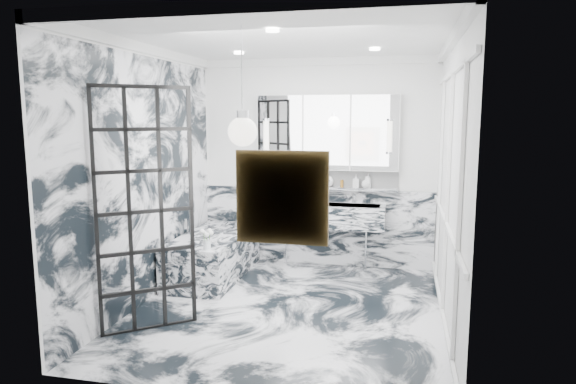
% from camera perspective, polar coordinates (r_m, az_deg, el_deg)
% --- Properties ---
extents(floor, '(3.60, 3.60, 0.00)m').
position_cam_1_polar(floor, '(5.61, -0.04, -12.87)').
color(floor, white).
rests_on(floor, ground).
extents(ceiling, '(3.60, 3.60, 0.00)m').
position_cam_1_polar(ceiling, '(5.28, -0.04, 16.71)').
color(ceiling, white).
rests_on(ceiling, wall_back).
extents(wall_back, '(3.60, 0.00, 3.60)m').
position_cam_1_polar(wall_back, '(7.02, 3.21, 3.22)').
color(wall_back, white).
rests_on(wall_back, floor).
extents(wall_front, '(3.60, 0.00, 3.60)m').
position_cam_1_polar(wall_front, '(3.55, -6.47, -2.03)').
color(wall_front, white).
rests_on(wall_front, floor).
extents(wall_left, '(0.00, 3.60, 3.60)m').
position_cam_1_polar(wall_left, '(5.83, -15.57, 1.83)').
color(wall_left, white).
rests_on(wall_left, floor).
extents(wall_right, '(0.00, 3.60, 3.60)m').
position_cam_1_polar(wall_right, '(5.16, 17.57, 0.91)').
color(wall_right, white).
rests_on(wall_right, floor).
extents(marble_clad_back, '(3.18, 0.05, 1.05)m').
position_cam_1_polar(marble_clad_back, '(7.13, 3.12, -3.82)').
color(marble_clad_back, white).
rests_on(marble_clad_back, floor).
extents(marble_clad_left, '(0.02, 3.56, 2.68)m').
position_cam_1_polar(marble_clad_left, '(5.83, -15.42, 1.24)').
color(marble_clad_left, white).
rests_on(marble_clad_left, floor).
extents(panel_molding, '(0.03, 3.40, 2.30)m').
position_cam_1_polar(panel_molding, '(5.17, 17.30, -0.18)').
color(panel_molding, white).
rests_on(panel_molding, floor).
extents(soap_bottle_a, '(0.08, 0.08, 0.19)m').
position_cam_1_polar(soap_bottle_a, '(6.88, 8.91, 1.23)').
color(soap_bottle_a, '#8C5919').
rests_on(soap_bottle_a, ledge).
extents(soap_bottle_b, '(0.08, 0.08, 0.18)m').
position_cam_1_polar(soap_bottle_b, '(6.89, 7.57, 1.21)').
color(soap_bottle_b, '#4C4C51').
rests_on(soap_bottle_b, ledge).
extents(soap_bottle_c, '(0.14, 0.14, 0.15)m').
position_cam_1_polar(soap_bottle_c, '(6.88, 8.68, 1.07)').
color(soap_bottle_c, silver).
rests_on(soap_bottle_c, ledge).
extents(face_pot, '(0.15, 0.15, 0.15)m').
position_cam_1_polar(face_pot, '(6.93, 4.50, 1.18)').
color(face_pot, white).
rests_on(face_pot, ledge).
extents(amber_bottle, '(0.04, 0.04, 0.10)m').
position_cam_1_polar(amber_bottle, '(6.91, 6.01, 0.93)').
color(amber_bottle, '#8C5919').
rests_on(amber_bottle, ledge).
extents(flower_vase, '(0.08, 0.08, 0.12)m').
position_cam_1_polar(flower_vase, '(5.84, -8.98, -5.82)').
color(flower_vase, silver).
rests_on(flower_vase, bathtub).
extents(crittall_door, '(0.72, 0.58, 2.31)m').
position_cam_1_polar(crittall_door, '(5.00, -15.56, -2.11)').
color(crittall_door, black).
rests_on(crittall_door, floor).
extents(artwork, '(0.54, 0.05, 0.54)m').
position_cam_1_polar(artwork, '(3.48, -0.67, -0.61)').
color(artwork, '#B54512').
rests_on(artwork, wall_front).
extents(pendant_light, '(0.24, 0.24, 0.24)m').
position_cam_1_polar(pendant_light, '(4.19, -5.07, 6.68)').
color(pendant_light, white).
rests_on(pendant_light, ceiling).
extents(trough_sink, '(1.60, 0.45, 0.30)m').
position_cam_1_polar(trough_sink, '(6.86, 4.06, -2.58)').
color(trough_sink, silver).
rests_on(trough_sink, wall_back).
extents(ledge, '(1.90, 0.14, 0.04)m').
position_cam_1_polar(ledge, '(6.96, 4.30, 0.42)').
color(ledge, silver).
rests_on(ledge, wall_back).
extents(subway_tile, '(1.90, 0.03, 0.23)m').
position_cam_1_polar(subway_tile, '(7.00, 4.38, 1.59)').
color(subway_tile, white).
rests_on(subway_tile, wall_back).
extents(mirror_cabinet, '(1.90, 0.16, 1.00)m').
position_cam_1_polar(mirror_cabinet, '(6.90, 4.37, 6.61)').
color(mirror_cabinet, white).
rests_on(mirror_cabinet, wall_back).
extents(sconce_left, '(0.07, 0.07, 0.40)m').
position_cam_1_polar(sconce_left, '(6.98, -2.46, 6.32)').
color(sconce_left, white).
rests_on(sconce_left, mirror_cabinet).
extents(sconce_right, '(0.07, 0.07, 0.40)m').
position_cam_1_polar(sconce_right, '(6.74, 11.21, 6.08)').
color(sconce_right, white).
rests_on(sconce_right, mirror_cabinet).
extents(bathtub, '(0.75, 1.65, 0.55)m').
position_cam_1_polar(bathtub, '(6.67, -8.27, -6.98)').
color(bathtub, silver).
rests_on(bathtub, floor).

